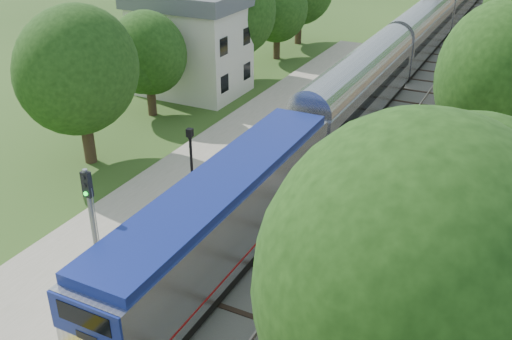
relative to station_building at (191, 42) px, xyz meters
The scene contains 9 objects.
trackbed 34.24m from the station_building, 61.93° to the left, with size 9.50×170.00×0.28m.
platform 16.99m from the station_building, 57.86° to the right, with size 6.40×68.00×0.38m, color gray.
yellow_stripe 18.58m from the station_building, 50.24° to the right, with size 0.55×68.00×0.01m, color gold.
station_building is the anchor object (origin of this frame).
trees_behind_platform 9.76m from the station_building, 73.13° to the right, with size 7.82×53.32×7.21m.
train 31.58m from the station_building, 63.64° to the left, with size 2.84×114.02×4.17m.
lamppost_far 19.65m from the station_building, 57.38° to the right, with size 0.44×0.44×4.45m.
signal_platform 26.45m from the station_building, 65.19° to the right, with size 0.34×0.27×5.80m.
signal_farside 23.63m from the station_building, 31.26° to the right, with size 0.32×0.25×5.76m.
Camera 1 is at (10.64, -7.30, 15.23)m, focal length 40.00 mm.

